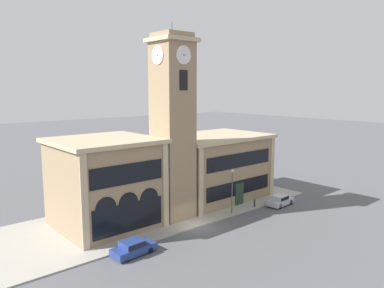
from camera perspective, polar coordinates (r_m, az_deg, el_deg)
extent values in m
plane|color=#56565B|center=(42.90, 0.88, -12.64)|extent=(300.00, 300.00, 0.00)
cube|color=#A39E93|center=(48.13, -4.89, -10.19)|extent=(41.61, 14.31, 0.15)
cube|color=#937A5B|center=(43.72, -2.95, 1.69)|extent=(3.96, 3.96, 20.60)
cube|color=tan|center=(43.75, -3.06, 15.51)|extent=(4.66, 4.66, 0.45)
cube|color=#937A5B|center=(43.82, -3.06, 16.20)|extent=(3.64, 3.64, 0.60)
cylinder|color=#4C4C51|center=(43.95, -3.07, 17.36)|extent=(0.10, 0.10, 1.20)
cylinder|color=silver|center=(42.00, -1.29, 13.42)|extent=(2.05, 0.10, 2.05)
cylinder|color=black|center=(41.94, -1.23, 13.43)|extent=(0.16, 0.04, 0.16)
cylinder|color=silver|center=(42.36, -5.27, 13.34)|extent=(0.10, 2.05, 2.05)
cylinder|color=black|center=(42.32, -5.34, 13.35)|extent=(0.04, 0.16, 0.16)
cube|color=black|center=(41.86, -1.29, 9.70)|extent=(1.11, 0.10, 2.20)
cube|color=#937A5B|center=(43.25, -13.13, -6.05)|extent=(10.21, 9.87, 9.54)
cube|color=tan|center=(42.29, -13.35, 0.52)|extent=(10.91, 10.57, 0.45)
cube|color=tan|center=(36.91, -16.05, -8.68)|extent=(0.70, 0.16, 9.54)
cube|color=tan|center=(41.59, -4.02, -6.43)|extent=(0.70, 0.16, 9.54)
cube|color=black|center=(38.53, -9.76, -4.52)|extent=(8.38, 0.10, 2.10)
cube|color=black|center=(39.80, -9.59, -10.96)|extent=(8.17, 0.10, 3.05)
cylinder|color=black|center=(38.13, -12.96, -9.51)|extent=(2.25, 0.06, 2.25)
cylinder|color=black|center=(39.32, -9.64, -8.86)|extent=(2.25, 0.06, 2.25)
cylinder|color=black|center=(40.63, -6.53, -8.22)|extent=(2.25, 0.06, 2.25)
cube|color=#937A5B|center=(53.12, 3.27, -3.69)|extent=(14.53, 9.87, 8.54)
cube|color=tan|center=(52.36, 3.31, 1.12)|extent=(15.23, 10.57, 0.45)
cube|color=tan|center=(44.96, 1.37, -5.93)|extent=(0.70, 0.16, 8.54)
cube|color=tan|center=(54.99, 12.12, -3.45)|extent=(0.70, 0.16, 8.54)
cube|color=black|center=(49.37, 7.32, -2.46)|extent=(11.91, 0.10, 1.88)
cube|color=#1E3823|center=(50.44, 7.23, -7.61)|extent=(1.50, 0.12, 3.08)
cube|color=black|center=(50.20, 7.24, -6.60)|extent=(11.91, 0.10, 1.91)
cube|color=navy|center=(36.80, -8.88, -15.58)|extent=(4.28, 2.11, 0.69)
cube|color=navy|center=(36.47, -9.13, -14.76)|extent=(2.10, 1.80, 0.55)
cube|color=black|center=(36.47, -9.13, -14.76)|extent=(2.02, 1.83, 0.41)
cylinder|color=black|center=(38.19, -7.98, -14.98)|extent=(0.62, 0.26, 0.61)
cylinder|color=black|center=(36.97, -6.41, -15.77)|extent=(0.62, 0.26, 0.61)
cylinder|color=black|center=(36.86, -11.35, -15.97)|extent=(0.62, 0.26, 0.61)
cylinder|color=black|center=(35.60, -9.84, -16.84)|extent=(0.62, 0.26, 0.61)
cube|color=#B2B7C1|center=(51.74, 13.29, -8.55)|extent=(4.22, 2.04, 0.63)
cube|color=#B2B7C1|center=(51.44, 13.22, -7.93)|extent=(2.07, 1.74, 0.60)
cube|color=black|center=(51.44, 13.22, -7.93)|extent=(1.99, 1.77, 0.45)
cylinder|color=black|center=(53.23, 13.31, -8.24)|extent=(0.72, 0.26, 0.71)
cylinder|color=black|center=(52.44, 14.78, -8.55)|extent=(0.72, 0.26, 0.71)
cylinder|color=black|center=(51.17, 11.75, -8.87)|extent=(0.72, 0.26, 0.71)
cylinder|color=black|center=(50.35, 13.26, -9.21)|extent=(0.72, 0.26, 0.71)
cylinder|color=#4C4C51|center=(46.58, 6.12, -7.41)|extent=(0.12, 0.12, 5.19)
sphere|color=silver|center=(45.90, 6.17, -4.08)|extent=(0.36, 0.36, 0.36)
cylinder|color=black|center=(50.05, 9.51, -8.91)|extent=(0.18, 0.18, 0.90)
sphere|color=black|center=(49.90, 9.52, -8.33)|extent=(0.16, 0.16, 0.16)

